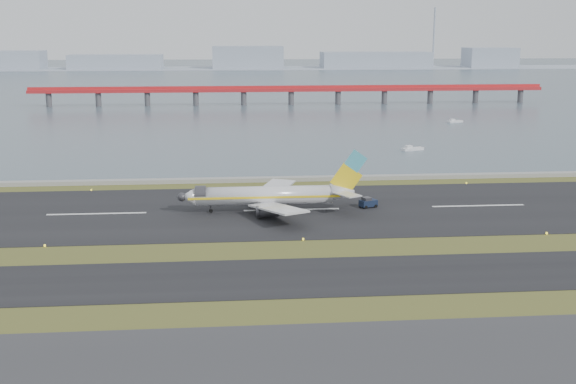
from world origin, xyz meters
name	(u,v)px	position (x,y,z in m)	size (l,w,h in m)	color
ground	(308,253)	(0.00, 0.00, 0.00)	(1000.00, 1000.00, 0.00)	#3C4819
taxiway_strip	(317,276)	(0.00, -12.00, 0.05)	(1000.00, 18.00, 0.10)	black
runway_strip	(292,210)	(0.00, 30.00, 0.05)	(1000.00, 45.00, 0.10)	black
seawall	(281,179)	(0.00, 60.00, 0.50)	(1000.00, 2.50, 1.00)	gray
bay_water	(242,79)	(0.00, 460.00, 0.00)	(1400.00, 800.00, 1.30)	#455763
red_pier	(291,90)	(20.00, 250.00, 7.28)	(260.00, 5.00, 10.20)	red
far_shoreline	(251,62)	(13.62, 620.00, 6.07)	(1400.00, 80.00, 60.50)	#98A3B4
airliner	(271,195)	(-4.26, 28.95, 3.46)	(38.52, 32.89, 12.80)	silver
pushback_tug	(368,203)	(16.28, 30.66, 1.12)	(4.09, 3.25, 2.30)	#121C33
workboat_near	(412,149)	(44.65, 103.55, 0.54)	(7.39, 4.39, 1.71)	silver
workboat_far	(455,121)	(79.90, 171.19, 0.51)	(6.91, 4.34, 1.60)	silver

